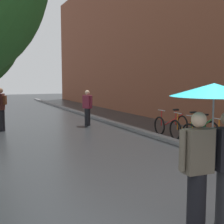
{
  "coord_description": "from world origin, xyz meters",
  "views": [
    {
      "loc": [
        -2.76,
        -3.27,
        2.08
      ],
      "look_at": [
        0.09,
        2.85,
        1.35
      ],
      "focal_mm": 48.39,
      "sensor_mm": 36.0,
      "label": 1
    }
  ],
  "objects_px": {
    "parked_bicycle_3": "(171,124)",
    "couple_under_umbrella": "(213,129)",
    "parked_bicycle_1": "(200,132)",
    "parked_bicycle_2": "(188,128)",
    "pedestrian_walking_midground": "(1,108)",
    "pedestrian_walking_far": "(87,108)"
  },
  "relations": [
    {
      "from": "pedestrian_walking_midground",
      "to": "pedestrian_walking_far",
      "type": "height_order",
      "value": "pedestrian_walking_midground"
    },
    {
      "from": "parked_bicycle_1",
      "to": "parked_bicycle_2",
      "type": "xyz_separation_m",
      "value": [
        0.12,
        0.78,
        0.0
      ]
    },
    {
      "from": "couple_under_umbrella",
      "to": "pedestrian_walking_far",
      "type": "relative_size",
      "value": 1.27
    },
    {
      "from": "parked_bicycle_3",
      "to": "couple_under_umbrella",
      "type": "xyz_separation_m",
      "value": [
        -3.84,
        -6.21,
        1.02
      ]
    },
    {
      "from": "parked_bicycle_2",
      "to": "pedestrian_walking_far",
      "type": "relative_size",
      "value": 0.7
    },
    {
      "from": "parked_bicycle_3",
      "to": "pedestrian_walking_midground",
      "type": "height_order",
      "value": "pedestrian_walking_midground"
    },
    {
      "from": "parked_bicycle_1",
      "to": "pedestrian_walking_midground",
      "type": "distance_m",
      "value": 7.72
    },
    {
      "from": "parked_bicycle_2",
      "to": "parked_bicycle_3",
      "type": "relative_size",
      "value": 1.01
    },
    {
      "from": "parked_bicycle_2",
      "to": "pedestrian_walking_midground",
      "type": "distance_m",
      "value": 7.3
    },
    {
      "from": "couple_under_umbrella",
      "to": "pedestrian_walking_midground",
      "type": "distance_m",
      "value": 9.87
    },
    {
      "from": "parked_bicycle_2",
      "to": "couple_under_umbrella",
      "type": "height_order",
      "value": "couple_under_umbrella"
    },
    {
      "from": "parked_bicycle_2",
      "to": "pedestrian_walking_far",
      "type": "height_order",
      "value": "pedestrian_walking_far"
    },
    {
      "from": "pedestrian_walking_midground",
      "to": "parked_bicycle_2",
      "type": "bearing_deg",
      "value": -37.68
    },
    {
      "from": "parked_bicycle_1",
      "to": "parked_bicycle_2",
      "type": "height_order",
      "value": "same"
    },
    {
      "from": "pedestrian_walking_far",
      "to": "couple_under_umbrella",
      "type": "bearing_deg",
      "value": -100.14
    },
    {
      "from": "parked_bicycle_3",
      "to": "pedestrian_walking_far",
      "type": "bearing_deg",
      "value": 122.22
    },
    {
      "from": "parked_bicycle_3",
      "to": "parked_bicycle_2",
      "type": "bearing_deg",
      "value": -90.5
    },
    {
      "from": "parked_bicycle_3",
      "to": "couple_under_umbrella",
      "type": "bearing_deg",
      "value": -121.77
    },
    {
      "from": "parked_bicycle_1",
      "to": "pedestrian_walking_midground",
      "type": "relative_size",
      "value": 0.67
    },
    {
      "from": "parked_bicycle_1",
      "to": "parked_bicycle_2",
      "type": "relative_size",
      "value": 1.05
    },
    {
      "from": "pedestrian_walking_midground",
      "to": "pedestrian_walking_far",
      "type": "bearing_deg",
      "value": -1.27
    },
    {
      "from": "parked_bicycle_1",
      "to": "parked_bicycle_2",
      "type": "distance_m",
      "value": 0.79
    }
  ]
}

